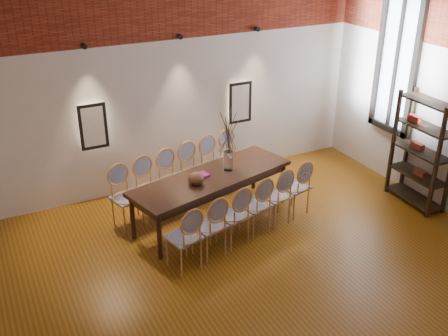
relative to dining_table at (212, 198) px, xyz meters
name	(u,v)px	position (x,y,z in m)	size (l,w,h in m)	color
floor	(278,297)	(-0.08, -2.04, -0.39)	(7.00, 7.00, 0.02)	brown
wall_back	(166,71)	(-0.08, 1.51, 1.62)	(7.00, 0.10, 4.00)	silver
niche_left	(93,126)	(-1.38, 1.41, 0.93)	(0.36, 0.06, 0.66)	#FFEAC6
niche_right	(239,102)	(1.22, 1.41, 0.93)	(0.36, 0.06, 0.66)	#FFEAC6
spot_fixture_left	(84,46)	(-1.38, 1.38, 2.17)	(0.08, 0.08, 0.10)	black
spot_fixture_mid	(180,37)	(0.12, 1.38, 2.17)	(0.08, 0.08, 0.10)	black
spot_fixture_right	(257,29)	(1.52, 1.38, 2.17)	(0.08, 0.08, 0.10)	black
window_glass	(398,59)	(3.38, -0.04, 1.77)	(0.02, 0.78, 2.38)	silver
window_frame	(397,59)	(3.36, -0.04, 1.77)	(0.08, 0.90, 2.50)	black
window_mullion	(397,59)	(3.36, -0.04, 1.77)	(0.06, 0.06, 2.40)	black
dining_table	(212,198)	(0.00, 0.00, 0.00)	(2.58, 0.83, 0.75)	#351E12
chair_near_a	(183,237)	(-0.87, -0.94, 0.09)	(0.44, 0.44, 0.94)	tan
chair_near_b	(209,225)	(-0.45, -0.83, 0.09)	(0.44, 0.44, 0.94)	tan
chair_near_c	(232,215)	(-0.04, -0.73, 0.09)	(0.44, 0.44, 0.94)	tan
chair_near_d	(254,205)	(0.38, -0.62, 0.09)	(0.44, 0.44, 0.94)	tan
chair_near_e	(275,195)	(0.80, -0.51, 0.09)	(0.44, 0.44, 0.94)	tan
chair_near_f	(294,187)	(1.21, -0.41, 0.09)	(0.44, 0.44, 0.94)	tan
chair_far_a	(127,198)	(-1.21, 0.41, 0.09)	(0.44, 0.44, 0.94)	tan
chair_far_b	(151,189)	(-0.80, 0.51, 0.09)	(0.44, 0.44, 0.94)	tan
chair_far_c	(174,181)	(-0.38, 0.62, 0.09)	(0.44, 0.44, 0.94)	tan
chair_far_d	(195,173)	(0.04, 0.73, 0.09)	(0.44, 0.44, 0.94)	tan
chair_far_e	(215,166)	(0.45, 0.83, 0.09)	(0.44, 0.44, 0.94)	tan
chair_far_f	(234,159)	(0.87, 0.94, 0.09)	(0.44, 0.44, 0.94)	tan
vase	(228,161)	(0.31, 0.08, 0.53)	(0.14, 0.14, 0.30)	silver
dried_branches	(228,133)	(0.31, 0.08, 0.98)	(0.50, 0.50, 0.70)	#4C3F32
bowl	(196,178)	(-0.32, -0.13, 0.46)	(0.24, 0.24, 0.18)	brown
book	(200,176)	(-0.17, 0.05, 0.39)	(0.26, 0.18, 0.03)	#991D8A
shelving_rack	(422,152)	(3.20, -0.99, 0.53)	(0.38, 1.00, 1.80)	black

